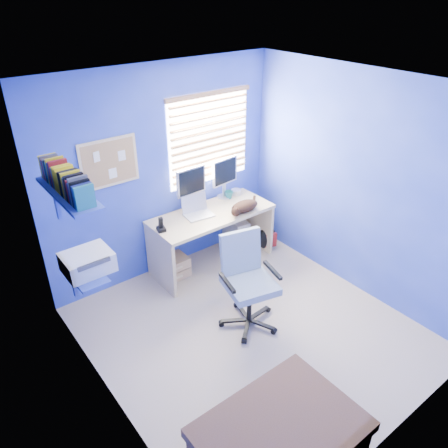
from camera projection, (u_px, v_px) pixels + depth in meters
floor at (251, 331)px, 4.59m from camera, size 3.00×3.20×0.00m
ceiling at (260, 88)px, 3.36m from camera, size 3.00×3.20×0.00m
wall_back at (164, 174)px, 5.08m from camera, size 3.00×0.01×2.50m
wall_front at (415, 324)px, 2.88m from camera, size 3.00×0.01×2.50m
wall_left at (100, 291)px, 3.17m from camera, size 0.01×3.20×2.50m
wall_right at (358, 186)px, 4.78m from camera, size 0.01×3.20×2.50m
desk at (212, 239)px, 5.50m from camera, size 1.54×0.65×0.74m
laptop at (199, 208)px, 5.20m from camera, size 0.36×0.30×0.22m
monitor_left at (191, 188)px, 5.29m from camera, size 0.40×0.13×0.54m
monitor_right at (224, 178)px, 5.56m from camera, size 0.41×0.17×0.54m
phone at (161, 224)px, 4.90m from camera, size 0.11×0.13×0.17m
mug at (229, 195)px, 5.65m from camera, size 0.10×0.09×0.10m
cd_spindle at (236, 192)px, 5.75m from camera, size 0.13×0.13×0.07m
cat at (245, 206)px, 5.32m from camera, size 0.42×0.30×0.14m
tower_pc at (236, 233)px, 5.91m from camera, size 0.26×0.47×0.45m
drawer_boxes at (173, 267)px, 5.37m from camera, size 0.35×0.28×0.27m
yellow_book at (237, 249)px, 5.75m from camera, size 0.03×0.17×0.24m
backpack at (267, 237)px, 5.92m from camera, size 0.34×0.30×0.33m
office_chair at (247, 293)px, 4.54m from camera, size 0.71×0.71×1.01m
window_blinds at (210, 139)px, 5.25m from camera, size 1.15×0.05×1.10m
corkboard at (109, 163)px, 4.57m from camera, size 0.64×0.02×0.52m
wall_shelves at (76, 223)px, 3.68m from camera, size 0.42×0.90×1.05m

